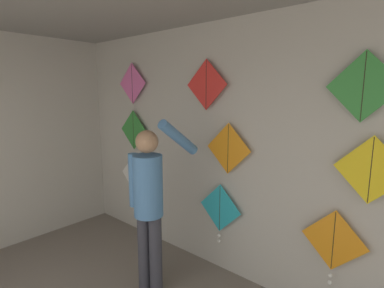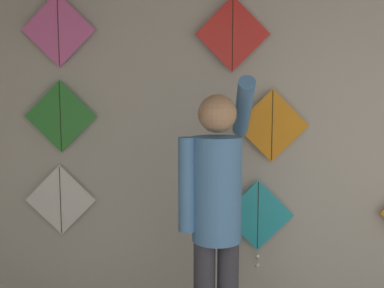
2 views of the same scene
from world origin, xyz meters
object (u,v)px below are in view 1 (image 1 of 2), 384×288
Objects in this scene: shopkeeper at (149,197)px; kite_3 at (134,130)px; kite_2 at (333,243)px; kite_8 at (364,87)px; kite_0 at (134,174)px; kite_6 at (132,83)px; kite_5 at (371,170)px; kite_4 at (228,149)px; kite_7 at (206,85)px; kite_1 at (220,210)px.

shopkeeper reaches higher than kite_3.
kite_8 is (0.12, 0.00, 1.33)m from kite_2.
kite_0 reaches higher than kite_2.
kite_2 is at bearing 12.85° from shopkeeper.
kite_6 is (-1.17, 0.74, 1.15)m from shopkeeper.
kite_4 is at bearing 180.00° from kite_5.
shopkeeper is 3.26× the size of kite_7.
kite_1 is (0.34, 0.74, -0.28)m from shopkeeper.
kite_8 reaches higher than shopkeeper.
kite_6 is 1.00× the size of kite_7.
kite_7 is at bearing 0.00° from kite_6.
kite_3 is (-1.51, 0.00, 0.79)m from kite_1.
kite_0 is at bearing 180.00° from kite_3.
kite_8 is at bearing 0.00° from kite_3.
kite_0 is 3.02m from kite_5.
shopkeeper is 1.97m from kite_5.
kite_4 is 1.00× the size of kite_6.
kite_3 is (-1.17, 0.74, 0.51)m from shopkeeper.
kite_1 is 1.90m from kite_8.
kite_0 is 2.75m from kite_2.
kite_7 is at bearing 67.35° from shopkeeper.
kite_7 is at bearing 180.00° from kite_8.
shopkeeper is 1.80m from kite_6.
shopkeeper is 3.26× the size of kite_8.
kite_0 is 1.54m from kite_1.
kite_7 reaches higher than kite_0.
kite_6 is at bearing 180.00° from kite_4.
kite_4 is at bearing 0.00° from kite_0.
kite_5 is at bearing 0.00° from kite_3.
kite_8 is (1.66, 0.74, 1.08)m from shopkeeper.
kite_6 is (0.01, 0.00, 0.65)m from kite_3.
shopkeeper is 0.86m from kite_1.
kite_5 is 0.65m from kite_8.
kite_5 is 1.00× the size of kite_7.
shopkeeper is at bearing -32.46° from kite_6.
kite_6 is at bearing 179.97° from kite_1.
kite_8 reaches higher than kite_3.
kite_2 is 1.31m from kite_4.
kite_0 is at bearing 135.42° from shopkeeper.
kite_4 is at bearing 179.96° from kite_2.
kite_2 is 1.97m from kite_7.
kite_6 reaches higher than kite_7.
kite_7 is (1.33, 0.00, 1.26)m from kite_0.
kite_4 is 1.75m from kite_6.
kite_8 is at bearing 0.00° from kite_0.
kite_6 reaches higher than kite_8.
kite_8 is (1.23, 0.00, 0.64)m from kite_4.
kite_1 is (1.54, -0.00, -0.13)m from kite_0.
kite_3 is 1.00× the size of kite_4.
kite_3 is at bearing 179.99° from kite_2.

